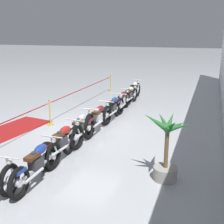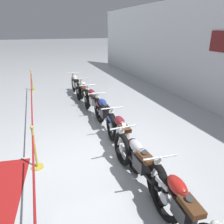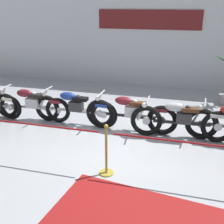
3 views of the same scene
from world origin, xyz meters
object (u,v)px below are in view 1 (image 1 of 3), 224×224
Objects in this scene: motorcycle_cream_1 at (130,96)px; motorcycle_blue_7 at (38,164)px; motorcycle_maroon_4 at (99,119)px; stanchion_far_left at (68,98)px; motorcycle_red_6 at (62,143)px; motorcycle_blue_3 at (113,109)px; stanchion_mid_left at (50,116)px; floor_banner at (14,128)px; motorcycle_maroon_2 at (122,102)px; potted_palm_left_of_row at (166,149)px; motorcycle_silver_5 at (80,129)px; motorcycle_cream_0 at (134,90)px.

motorcycle_cream_1 is 8.05m from motorcycle_blue_7.
motorcycle_maroon_4 is 2.59m from stanchion_far_left.
motorcycle_red_6 is at bearing 25.96° from stanchion_far_left.
motorcycle_blue_3 is 1.03× the size of motorcycle_red_6.
stanchion_mid_left is (4.14, -2.03, -0.11)m from motorcycle_cream_1.
motorcycle_red_6 is (4.08, -0.10, 0.01)m from motorcycle_blue_3.
motorcycle_maroon_4 is at bearing 178.24° from motorcycle_red_6.
motorcycle_red_6 is at bearing -0.40° from motorcycle_cream_1.
floor_banner is (2.36, -3.16, -0.46)m from motorcycle_blue_3.
motorcycle_blue_3 is (1.30, 0.01, 0.00)m from motorcycle_maroon_2.
motorcycle_maroon_2 is at bearing -152.86° from potted_palm_left_of_row.
stanchion_mid_left is at bearing -36.55° from motorcycle_maroon_2.
motorcycle_red_6 is 0.83× the size of floor_banner.
motorcycle_maroon_4 is 0.97× the size of motorcycle_silver_5.
potted_palm_left_of_row reaches higher than motorcycle_maroon_2.
motorcycle_maroon_2 is 1.05× the size of motorcycle_blue_7.
motorcycle_cream_1 is 0.94× the size of motorcycle_maroon_2.
stanchion_mid_left reaches higher than motorcycle_blue_7.
motorcycle_maroon_2 reaches higher than floor_banner.
floor_banner is (-0.47, -3.01, -0.48)m from motorcycle_silver_5.
motorcycle_cream_0 reaches higher than motorcycle_blue_7.
motorcycle_cream_1 is 4.61m from stanchion_mid_left.
motorcycle_maroon_4 reaches higher than motorcycle_cream_0.
potted_palm_left_of_row is at bearing 60.77° from stanchion_mid_left.
motorcycle_maroon_2 is 0.96× the size of motorcycle_maroon_4.
floor_banner is (2.36, -1.07, -0.76)m from stanchion_far_left.
motorcycle_maroon_4 is 2.29× the size of stanchion_mid_left.
motorcycle_cream_0 is at bearing 160.34° from stanchion_mid_left.
stanchion_far_left is at bearing 163.20° from floor_banner.
motorcycle_cream_1 is 5.90m from floor_banner.
stanchion_mid_left is at bearing -19.66° from motorcycle_cream_0.
motorcycle_cream_0 is 5.43m from motorcycle_maroon_4.
motorcycle_blue_7 is at bearing 53.28° from floor_banner.
motorcycle_cream_0 is 0.95× the size of motorcycle_red_6.
stanchion_mid_left reaches higher than floor_banner.
motorcycle_cream_0 reaches higher than floor_banner.
motorcycle_cream_1 is 0.90× the size of motorcycle_maroon_4.
stanchion_far_left is (-5.41, -2.06, 0.30)m from motorcycle_blue_7.
motorcycle_red_6 reaches higher than motorcycle_blue_7.
stanchion_far_left reaches higher than motorcycle_maroon_4.
motorcycle_cream_0 is 5.72m from stanchion_mid_left.
motorcycle_cream_0 is 7.96m from motorcycle_red_6.
motorcycle_silver_5 reaches higher than motorcycle_maroon_4.
motorcycle_red_6 reaches higher than motorcycle_silver_5.
stanchion_mid_left reaches higher than motorcycle_maroon_4.
motorcycle_blue_7 is at bearing 3.36° from motorcycle_red_6.
motorcycle_blue_3 is at bearing 178.55° from motorcycle_red_6.
motorcycle_maroon_4 is 0.17× the size of stanchion_far_left.
motorcycle_silver_5 is 1.13× the size of motorcycle_blue_7.
stanchion_far_left and stanchion_mid_left have the same top height.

